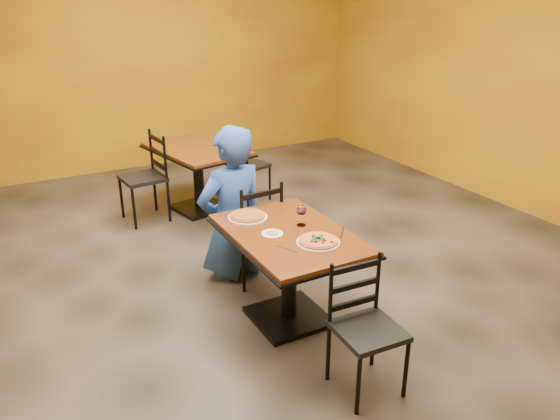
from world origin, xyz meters
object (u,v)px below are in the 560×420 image
diner (232,202)px  side_plate (272,234)px  table_main (289,256)px  pizza_main (318,240)px  plate_main (318,242)px  chair_second_right (248,165)px  pizza_far (248,215)px  plate_far (248,217)px  table_second (198,164)px  chair_main_far (252,230)px  chair_second_left (143,178)px  wine_glass (301,214)px  chair_main_near (368,332)px

diner → side_plate: bearing=78.6°
table_main → pizza_main: pizza_main is taller
plate_main → chair_second_right: bearing=74.4°
pizza_main → pizza_far: 0.69m
side_plate → plate_far: bearing=93.7°
table_main → table_second: bearing=85.1°
chair_main_far → diner: (-0.11, 0.16, 0.22)m
chair_main_far → pizza_far: 0.51m
chair_main_far → diner: diner is taller
table_main → diner: size_ratio=0.90×
chair_main_far → chair_second_left: chair_second_left is taller
table_main → table_second: size_ratio=0.91×
side_plate → plate_main: bearing=-52.5°
pizza_main → chair_second_left: bearing=100.5°
wine_glass → side_plate: bearing=-171.1°
chair_main_near → plate_far: (-0.19, 1.33, 0.32)m
diner → plate_far: bearing=73.1°
table_second → chair_second_left: (-0.64, 0.00, -0.07)m
chair_main_near → pizza_main: size_ratio=3.05×
table_second → pizza_far: (-0.37, -2.12, 0.22)m
diner → wine_glass: diner is taller
table_second → plate_main: bearing=-92.7°
table_second → side_plate: bearing=-97.9°
table_second → chair_second_left: chair_second_left is taller
diner → plate_far: size_ratio=4.43×
pizza_far → diner: bearing=80.3°
chair_main_near → diner: 1.86m
chair_main_near → wine_glass: (0.10, 1.00, 0.41)m
pizza_main → side_plate: pizza_main is taller
chair_main_far → side_plate: bearing=73.2°
table_main → pizza_far: size_ratio=4.39×
pizza_far → chair_second_right: bearing=64.4°
chair_main_far → plate_main: bearing=89.2°
plate_far → pizza_main: bearing=-69.7°
table_second → diner: (-0.28, -1.60, 0.13)m
chair_second_left → wine_glass: (0.57, -2.44, 0.35)m
wine_glass → chair_second_right: bearing=73.6°
chair_main_far → plate_far: size_ratio=2.99×
chair_main_near → pizza_far: size_ratio=3.10×
side_plate → wine_glass: (0.27, 0.04, 0.08)m
pizza_far → chair_main_near: bearing=-81.7°
table_main → plate_main: plate_main is taller
pizza_far → wine_glass: (0.29, -0.33, 0.07)m
chair_main_far → chair_second_left: bearing=-78.1°
chair_second_left → chair_main_far: bearing=9.5°
chair_second_left → wine_glass: chair_second_left is taller
chair_second_right → side_plate: chair_second_right is taller
chair_second_left → pizza_far: size_ratio=3.47×
table_second → side_plate: 2.52m
chair_main_near → pizza_main: chair_main_near is taller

